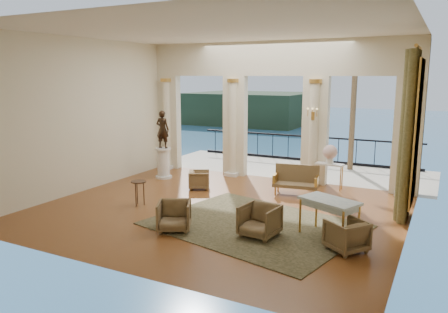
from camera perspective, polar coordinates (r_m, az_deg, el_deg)
The scene contains 23 objects.
floor at distance 11.36m, azimuth -0.73°, elevation -6.97°, with size 9.00×9.00×0.00m, color #552C17.
room_walls at distance 9.88m, azimuth -3.84°, elevation 7.38°, with size 9.00×9.00×9.00m.
arcade at distance 14.34m, azimuth 6.50°, elevation 7.15°, with size 9.00×0.56×4.50m.
terrace at distance 16.55m, azimuth 8.76°, elevation -1.66°, with size 10.00×3.60×0.10m, color #B7AC97.
balustrade at distance 17.97m, azimuth 10.43°, elevation 0.74°, with size 9.00×0.06×1.03m.
palm_tree at distance 16.47m, azimuth 16.86°, elevation 12.46°, with size 2.00×2.00×4.50m.
headland at distance 87.19m, azimuth 3.53°, elevation 6.35°, with size 22.00×18.00×6.00m, color black.
sea at distance 70.38m, azimuth 22.92°, elevation 2.06°, with size 160.00×160.00×0.00m, color #295883.
curtain at distance 11.18m, azimuth 22.93°, elevation 2.51°, with size 0.33×1.40×4.09m.
window_frame at distance 11.16m, azimuth 23.91°, elevation 2.84°, with size 0.04×1.60×3.40m, color gold.
wall_sconce at distance 13.63m, azimuth 11.52°, elevation 5.33°, with size 0.30×0.11×0.33m.
rug at distance 10.27m, azimuth 3.99°, elevation -8.88°, with size 4.47×3.48×0.02m, color #272E17.
armchair_a at distance 9.87m, azimuth -6.53°, elevation -7.54°, with size 0.72×0.67×0.74m, color #47341C.
armchair_b at distance 9.48m, azimuth 4.67°, elevation -8.17°, with size 0.75×0.70×0.77m, color #47341C.
armchair_c at distance 9.05m, azimuth 15.71°, elevation -9.70°, with size 0.68×0.64×0.70m, color #47341C.
armchair_d at distance 13.35m, azimuth -3.25°, elevation -2.93°, with size 0.60×0.57×0.62m, color #47341C.
settee at distance 12.90m, azimuth 9.42°, elevation -3.04°, with size 1.35×0.74×0.85m.
game_table at distance 9.56m, azimuth 13.61°, elevation -5.97°, with size 1.39×1.09×0.84m.
pedestal at distance 14.83m, azimuth -7.92°, elevation -0.92°, with size 0.56×0.56×1.03m.
statue at distance 14.65m, azimuth -8.03°, elevation 3.52°, with size 0.46×0.30×1.25m, color black.
console_table at distance 13.62m, azimuth 13.61°, elevation -1.45°, with size 0.86×0.39×0.79m.
urn at distance 13.53m, azimuth 13.69°, elevation 0.46°, with size 0.43×0.43×0.57m.
side_table at distance 11.82m, azimuth -11.09°, elevation -3.61°, with size 0.41×0.41×0.66m.
Camera 1 is at (5.10, -9.56, 3.43)m, focal length 35.00 mm.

